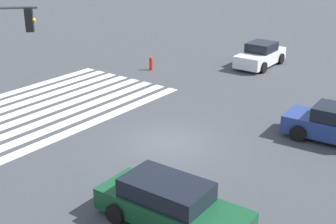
% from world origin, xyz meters
% --- Properties ---
extents(ground_plane, '(117.21, 117.21, 0.00)m').
position_xyz_m(ground_plane, '(0.00, 0.00, 0.00)').
color(ground_plane, '#3D3F44').
extents(crosswalk_markings, '(11.84, 7.25, 0.01)m').
position_xyz_m(crosswalk_markings, '(0.00, -7.47, 0.00)').
color(crosswalk_markings, silver).
rests_on(crosswalk_markings, ground_plane).
extents(car_1, '(2.16, 4.85, 1.45)m').
position_xyz_m(car_1, '(4.58, 3.61, 0.69)').
color(car_1, '#144728').
rests_on(car_1, ground_plane).
extents(car_4, '(4.34, 2.08, 1.56)m').
position_xyz_m(car_4, '(-13.22, -2.50, 0.71)').
color(car_4, silver).
rests_on(car_4, ground_plane).
extents(fire_hydrant, '(0.22, 0.22, 0.86)m').
position_xyz_m(fire_hydrant, '(-8.11, -7.59, 0.43)').
color(fire_hydrant, red).
rests_on(fire_hydrant, ground_plane).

